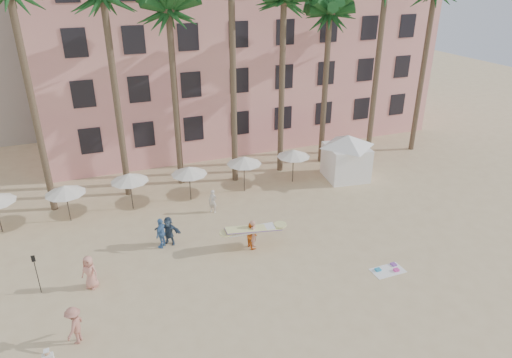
{
  "coord_description": "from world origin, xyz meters",
  "views": [
    {
      "loc": [
        -7.08,
        -15.93,
        14.92
      ],
      "look_at": [
        1.43,
        6.0,
        4.0
      ],
      "focal_mm": 32.0,
      "sensor_mm": 36.0,
      "label": 1
    }
  ],
  "objects": [
    {
      "name": "ground",
      "position": [
        0.0,
        0.0,
        0.0
      ],
      "size": [
        120.0,
        120.0,
        0.0
      ],
      "primitive_type": "plane",
      "color": "#D1B789",
      "rests_on": "ground"
    },
    {
      "name": "cabana",
      "position": [
        11.12,
        11.8,
        2.07
      ],
      "size": [
        5.07,
        5.07,
        3.5
      ],
      "color": "white",
      "rests_on": "ground"
    },
    {
      "name": "beachgoers",
      "position": [
        -2.82,
        6.39,
        0.91
      ],
      "size": [
        20.62,
        11.73,
        1.89
      ],
      "color": "beige",
      "rests_on": "ground"
    },
    {
      "name": "pink_hotel",
      "position": [
        7.0,
        26.0,
        8.0
      ],
      "size": [
        35.0,
        14.0,
        16.0
      ],
      "primitive_type": "cube",
      "color": "#F6A596",
      "rests_on": "ground"
    },
    {
      "name": "palm_row",
      "position": [
        0.51,
        15.0,
        12.97
      ],
      "size": [
        44.4,
        5.4,
        16.3
      ],
      "color": "brown",
      "rests_on": "ground"
    },
    {
      "name": "carrier_yellow",
      "position": [
        0.95,
        5.16,
        1.03
      ],
      "size": [
        3.31,
        1.01,
        1.83
      ],
      "color": "tan",
      "rests_on": "ground"
    },
    {
      "name": "umbrella_row",
      "position": [
        -3.0,
        12.5,
        2.33
      ],
      "size": [
        22.5,
        2.7,
        2.73
      ],
      "color": "#332B23",
      "rests_on": "ground"
    },
    {
      "name": "beach_towel",
      "position": [
        6.99,
        0.46,
        0.03
      ],
      "size": [
        1.81,
        1.02,
        0.14
      ],
      "color": "white",
      "rests_on": "ground"
    },
    {
      "name": "carrier_white",
      "position": [
        0.87,
        5.29,
        0.89
      ],
      "size": [
        2.79,
        1.16,
        1.66
      ],
      "color": "orange",
      "rests_on": "ground"
    },
    {
      "name": "paddle",
      "position": [
        -10.52,
        5.25,
        1.41
      ],
      "size": [
        0.18,
        0.04,
        2.23
      ],
      "color": "black",
      "rests_on": "ground"
    }
  ]
}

